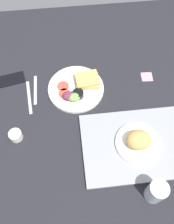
# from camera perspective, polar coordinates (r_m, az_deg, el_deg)

# --- Properties ---
(ground_plane) EXTENTS (1.90, 1.50, 0.03)m
(ground_plane) POSITION_cam_1_polar(r_m,az_deg,el_deg) (1.15, 0.82, 0.06)
(ground_plane) COLOR black
(serving_tray) EXTENTS (0.45, 0.33, 0.02)m
(serving_tray) POSITION_cam_1_polar(r_m,az_deg,el_deg) (1.08, 11.06, -7.58)
(serving_tray) COLOR gray
(serving_tray) RESTS_ON ground_plane
(bread_plate_near) EXTENTS (0.19, 0.19, 0.08)m
(bread_plate_near) POSITION_cam_1_polar(r_m,az_deg,el_deg) (1.04, 12.00, -6.79)
(bread_plate_near) COLOR white
(bread_plate_near) RESTS_ON serving_tray
(plate_with_salad) EXTENTS (0.27, 0.27, 0.05)m
(plate_with_salad) POSITION_cam_1_polar(r_m,az_deg,el_deg) (1.19, -2.29, 5.62)
(plate_with_salad) COLOR white
(plate_with_salad) RESTS_ON ground_plane
(drinking_glass) EXTENTS (0.07, 0.07, 0.11)m
(drinking_glass) POSITION_cam_1_polar(r_m,az_deg,el_deg) (0.99, 15.96, -17.59)
(drinking_glass) COLOR silver
(drinking_glass) RESTS_ON ground_plane
(espresso_cup) EXTENTS (0.06, 0.06, 0.04)m
(espresso_cup) POSITION_cam_1_polar(r_m,az_deg,el_deg) (1.10, -16.42, -5.31)
(espresso_cup) COLOR silver
(espresso_cup) RESTS_ON ground_plane
(fork) EXTENTS (0.02, 0.17, 0.01)m
(fork) POSITION_cam_1_polar(r_m,az_deg,el_deg) (1.23, -12.08, 5.15)
(fork) COLOR #B7B7BC
(fork) RESTS_ON ground_plane
(knife) EXTENTS (0.03, 0.19, 0.01)m
(knife) POSITION_cam_1_polar(r_m,az_deg,el_deg) (1.21, -13.47, 3.44)
(knife) COLOR #B7B7BC
(knife) RESTS_ON ground_plane
(cell_phone) EXTENTS (0.16, 0.10, 0.01)m
(cell_phone) POSITION_cam_1_polar(r_m,az_deg,el_deg) (1.29, -17.65, 7.30)
(cell_phone) COLOR black
(cell_phone) RESTS_ON ground_plane
(sticky_note) EXTENTS (0.06, 0.06, 0.00)m
(sticky_note) POSITION_cam_1_polar(r_m,az_deg,el_deg) (1.28, 13.92, 8.06)
(sticky_note) COLOR pink
(sticky_note) RESTS_ON ground_plane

